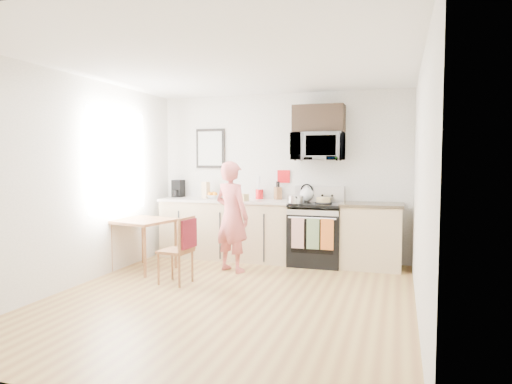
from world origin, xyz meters
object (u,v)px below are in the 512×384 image
(microwave, at_px, (318,147))
(dining_table, at_px, (143,225))
(chair, at_px, (184,241))
(person, at_px, (232,216))
(cake, at_px, (323,201))
(range, at_px, (316,235))

(microwave, xyz_separation_m, dining_table, (-2.27, -1.18, -1.12))
(chair, bearing_deg, dining_table, 155.00)
(dining_table, bearing_deg, person, 14.28)
(dining_table, distance_m, chair, 1.03)
(cake, bearing_deg, range, 168.01)
(person, distance_m, dining_table, 1.26)
(chair, relative_size, cake, 3.34)
(person, relative_size, dining_table, 1.94)
(chair, distance_m, cake, 2.21)
(range, xyz_separation_m, chair, (-1.38, -1.60, 0.11))
(range, height_order, microwave, microwave)
(range, distance_m, microwave, 1.33)
(microwave, height_order, person, microwave)
(range, relative_size, chair, 1.36)
(cake, bearing_deg, microwave, 130.43)
(cake, bearing_deg, dining_table, -156.20)
(range, xyz_separation_m, dining_table, (-2.27, -1.07, 0.20))
(chair, height_order, cake, cake)
(microwave, height_order, dining_table, microwave)
(microwave, bearing_deg, dining_table, -152.61)
(person, bearing_deg, dining_table, 36.86)
(range, relative_size, person, 0.75)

